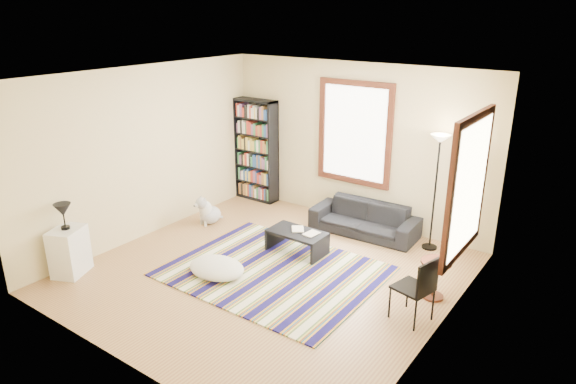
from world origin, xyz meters
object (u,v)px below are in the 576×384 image
Objects in this scene: coffee_table at (297,242)px; side_table at (435,279)px; sofa at (364,219)px; floor_cushion at (217,268)px; folding_chair at (413,288)px; bookshelf at (256,150)px; white_cabinet at (69,251)px; dog at (210,209)px; floor_lamp at (435,193)px.

coffee_table is 1.67× the size of side_table.
side_table is (1.72, -1.31, 0.01)m from sofa.
floor_cushion is (-0.54, -1.26, -0.07)m from coffee_table.
floor_cushion is 1.02× the size of folding_chair.
coffee_table reaches higher than floor_cushion.
bookshelf is at bearing 143.09° from coffee_table.
floor_cushion is at bearing -61.58° from bookshelf.
floor_cushion is 3.02m from side_table.
floor_cushion is 2.12m from white_cabinet.
bookshelf is 2.69m from coffee_table.
sofa is 2.57m from folding_chair.
folding_chair is 4.79m from white_cabinet.
dog reaches higher than coffee_table.
side_table reaches higher than coffee_table.
sofa is 0.90× the size of bookshelf.
floor_lamp is 1.67m from side_table.
side_table reaches higher than dog.
bookshelf reaches higher than coffee_table.
coffee_table is 1.92m from dog.
white_cabinet is (-2.78, -3.72, 0.09)m from sofa.
folding_chair is at bearing 2.77° from dog.
floor_cushion is (1.51, -2.80, -0.89)m from bookshelf.
floor_lamp is 2.66× the size of white_cabinet.
folding_chair reaches higher than sofa.
side_table is 4.15m from dog.
sofa is 2.74m from floor_cushion.
white_cabinet is at bearing -129.30° from sofa.
bookshelf is at bearing 165.99° from folding_chair.
bookshelf is 1.08× the size of floor_lamp.
sofa is 0.97× the size of floor_lamp.
bookshelf is at bearing 62.62° from white_cabinet.
white_cabinet is at bearing -93.20° from bookshelf.
sofa is 2.58× the size of white_cabinet.
folding_chair is at bearing -2.54° from white_cabinet.
bookshelf is 4.05m from white_cabinet.
sofa is 2.16m from side_table.
white_cabinet is (-0.22, -3.99, -0.65)m from bookshelf.
folding_chair reaches higher than floor_cushion.
floor_cushion is at bearing -30.62° from dog.
coffee_table is 1.05× the size of folding_chair.
sofa is 3.35× the size of side_table.
floor_lamp reaches higher than floor_cushion.
folding_chair is at bearing -75.27° from floor_lamp.
floor_cushion is at bearing 10.25° from white_cabinet.
coffee_table is at bearing 22.96° from white_cabinet.
coffee_table is 0.48× the size of floor_lamp.
dog is (-3.56, -1.30, -0.67)m from floor_lamp.
sofa is 3.48× the size of dog.
folding_chair is at bearing -94.46° from side_table.
sofa reaches higher than dog.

